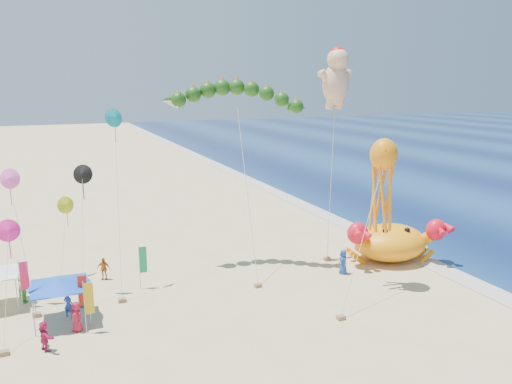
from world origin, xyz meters
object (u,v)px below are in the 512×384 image
octopus_kite (382,178)px  canopy_blue (60,283)px  crab_inflatable (391,241)px  dragon_kite (235,100)px  cherub_kite (336,77)px

octopus_kite → canopy_blue: size_ratio=2.94×
crab_inflatable → dragon_kite: (-11.84, 4.39, 11.36)m
dragon_kite → crab_inflatable: bearing=-20.4°
cherub_kite → octopus_kite: size_ratio=1.62×
octopus_kite → crab_inflatable: bearing=43.0°
cherub_kite → octopus_kite: cherub_kite is taller
crab_inflatable → dragon_kite: dragon_kite is taller
crab_inflatable → dragon_kite: size_ratio=0.58×
dragon_kite → cherub_kite: (8.86, 0.03, 1.77)m
cherub_kite → canopy_blue: (-22.26, -5.44, -12.28)m
crab_inflatable → cherub_kite: cherub_kite is taller
cherub_kite → dragon_kite: bearing=-179.8°
crab_inflatable → canopy_blue: 25.28m
cherub_kite → octopus_kite: (-1.25, -8.37, -6.89)m
octopus_kite → canopy_blue: octopus_kite is taller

